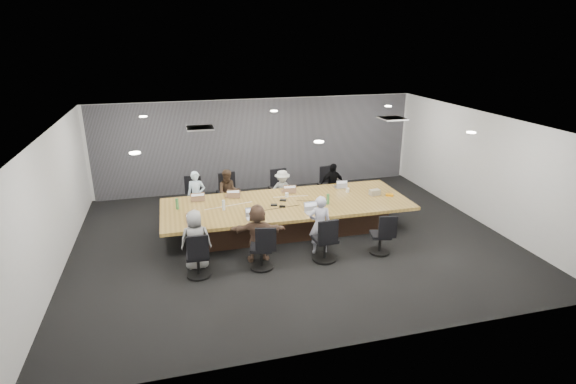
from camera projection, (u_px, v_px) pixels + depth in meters
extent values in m
cube|color=black|center=(292.00, 239.00, 10.73)|extent=(10.00, 8.00, 0.00)
cube|color=white|center=(293.00, 122.00, 9.80)|extent=(10.00, 8.00, 0.00)
cube|color=silver|center=(258.00, 144.00, 13.91)|extent=(10.00, 0.00, 2.80)
cube|color=silver|center=(364.00, 265.00, 6.62)|extent=(10.00, 0.00, 2.80)
cube|color=silver|center=(54.00, 203.00, 9.06)|extent=(0.00, 8.00, 2.80)
cube|color=silver|center=(481.00, 168.00, 11.47)|extent=(0.00, 8.00, 2.80)
cube|color=#504F56|center=(259.00, 145.00, 13.84)|extent=(9.80, 0.04, 2.80)
cube|color=#311E15|center=(287.00, 218.00, 11.08)|extent=(4.80, 1.40, 0.66)
cube|color=olive|center=(287.00, 204.00, 10.95)|extent=(6.00, 2.20, 0.08)
imported|color=silver|center=(196.00, 196.00, 11.70)|extent=(0.52, 0.39, 1.29)
cube|color=#8C6647|center=(198.00, 199.00, 11.16)|extent=(0.35, 0.25, 0.02)
imported|color=#35261B|center=(229.00, 193.00, 11.90)|extent=(0.65, 0.51, 1.28)
cube|color=#8C6647|center=(231.00, 196.00, 11.37)|extent=(0.37, 0.29, 0.02)
imported|color=#A7ADA7|center=(282.00, 191.00, 12.28)|extent=(0.79, 0.51, 1.15)
cube|color=#8C6647|center=(287.00, 191.00, 11.72)|extent=(0.36, 0.27, 0.02)
imported|color=black|center=(332.00, 185.00, 12.62)|extent=(0.74, 0.34, 1.24)
cube|color=#B2B2B7|center=(339.00, 187.00, 12.07)|extent=(0.31, 0.22, 0.02)
imported|color=gray|center=(196.00, 240.00, 9.19)|extent=(0.65, 0.45, 1.28)
cube|color=#8C6647|center=(194.00, 225.00, 9.65)|extent=(0.30, 0.21, 0.02)
imported|color=brown|center=(258.00, 233.00, 9.50)|extent=(1.24, 0.62, 1.28)
cube|color=#B2B2B7|center=(253.00, 219.00, 9.97)|extent=(0.29, 0.20, 0.02)
imported|color=#ACABC0|center=(320.00, 225.00, 9.83)|extent=(0.55, 0.41, 1.35)
cube|color=#B2B2B7|center=(312.00, 213.00, 10.30)|extent=(0.34, 0.24, 0.02)
cylinder|color=#3D7C3F|center=(177.00, 204.00, 10.50)|extent=(0.08, 0.08, 0.26)
cylinder|color=#3D7C3F|center=(328.00, 199.00, 10.81)|extent=(0.09, 0.09, 0.26)
cylinder|color=silver|center=(224.00, 205.00, 10.45)|extent=(0.08, 0.08, 0.24)
cylinder|color=white|center=(287.00, 195.00, 11.30)|extent=(0.10, 0.10, 0.11)
cylinder|color=white|center=(348.00, 190.00, 11.66)|extent=(0.11, 0.11, 0.11)
cylinder|color=brown|center=(193.00, 213.00, 10.17)|extent=(0.10, 0.10, 0.12)
cube|color=black|center=(274.00, 205.00, 10.75)|extent=(0.18, 0.14, 0.03)
cube|color=black|center=(283.00, 200.00, 11.07)|extent=(0.19, 0.16, 0.03)
cube|color=black|center=(282.00, 206.00, 10.63)|extent=(0.15, 0.08, 0.05)
cube|color=gray|center=(375.00, 192.00, 11.44)|extent=(0.28, 0.20, 0.14)
cube|color=orange|center=(389.00, 195.00, 11.41)|extent=(0.22, 0.19, 0.04)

